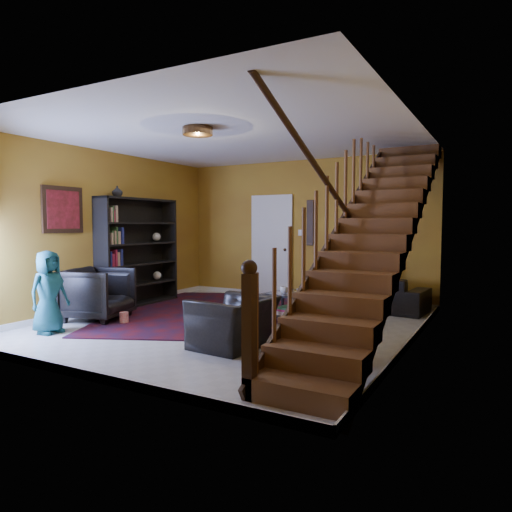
{
  "coord_description": "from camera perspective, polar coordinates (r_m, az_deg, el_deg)",
  "views": [
    {
      "loc": [
        3.63,
        -5.75,
        1.52
      ],
      "look_at": [
        0.21,
        0.4,
        1.03
      ],
      "focal_mm": 32.0,
      "sensor_mm": 36.0,
      "label": 1
    }
  ],
  "objects": [
    {
      "name": "coffee_table",
      "position": [
        6.94,
        6.53,
        -6.4
      ],
      "size": [
        1.34,
        0.94,
        0.47
      ],
      "rotation": [
        0.0,
        0.0,
        -0.19
      ],
      "color": "black",
      "rests_on": "floor"
    },
    {
      "name": "floor",
      "position": [
        6.96,
        -3.16,
        -8.62
      ],
      "size": [
        5.5,
        5.5,
        0.0
      ],
      "primitive_type": "plane",
      "color": "beige",
      "rests_on": "ground"
    },
    {
      "name": "wall_hanging",
      "position": [
        9.16,
        6.77,
        4.15
      ],
      "size": [
        0.14,
        0.03,
        0.9
      ],
      "primitive_type": "cube",
      "color": "black",
      "rests_on": "room"
    },
    {
      "name": "door",
      "position": [
        9.53,
        2.0,
        1.01
      ],
      "size": [
        0.82,
        0.05,
        2.05
      ],
      "primitive_type": "cube",
      "color": "silver",
      "rests_on": "floor"
    },
    {
      "name": "staircase",
      "position": [
        5.94,
        14.39,
        2.69
      ],
      "size": [
        0.95,
        5.02,
        3.18
      ],
      "color": "brown",
      "rests_on": "floor"
    },
    {
      "name": "person_adult_b",
      "position": [
        8.48,
        14.22,
        -5.02
      ],
      "size": [
        0.69,
        0.57,
        1.32
      ],
      "primitive_type": "imported",
      "rotation": [
        0.0,
        0.0,
        3.25
      ],
      "color": "black",
      "rests_on": "sofa"
    },
    {
      "name": "cup_b",
      "position": [
        6.87,
        6.15,
        -4.41
      ],
      "size": [
        0.14,
        0.14,
        0.1
      ],
      "primitive_type": "imported",
      "rotation": [
        0.0,
        0.0,
        0.34
      ],
      "color": "#999999",
      "rests_on": "coffee_table"
    },
    {
      "name": "sofa",
      "position": [
        8.43,
        13.61,
        -4.41
      ],
      "size": [
        2.15,
        1.0,
        0.61
      ],
      "primitive_type": "imported",
      "rotation": [
        0.0,
        0.0,
        3.05
      ],
      "color": "black",
      "rests_on": "floor"
    },
    {
      "name": "person_child",
      "position": [
        6.98,
        -24.5,
        -4.12
      ],
      "size": [
        0.38,
        0.57,
        1.16
      ],
      "primitive_type": "imported",
      "rotation": [
        0.0,
        0.0,
        1.56
      ],
      "color": "#175358",
      "rests_on": "armchair_left"
    },
    {
      "name": "cup_a",
      "position": [
        6.96,
        3.6,
        -4.26
      ],
      "size": [
        0.18,
        0.18,
        0.11
      ],
      "primitive_type": "imported",
      "rotation": [
        0.0,
        0.0,
        -0.37
      ],
      "color": "#999999",
      "rests_on": "coffee_table"
    },
    {
      "name": "rug",
      "position": [
        8.01,
        -4.6,
        -6.89
      ],
      "size": [
        4.92,
        5.17,
        0.02
      ],
      "primitive_type": "cube",
      "rotation": [
        0.0,
        0.0,
        0.42
      ],
      "color": "#450C11",
      "rests_on": "floor"
    },
    {
      "name": "armchair_right",
      "position": [
        5.69,
        -2.83,
        -8.3
      ],
      "size": [
        0.9,
        1.01,
        0.62
      ],
      "primitive_type": "imported",
      "rotation": [
        0.0,
        0.0,
        -1.64
      ],
      "color": "black",
      "rests_on": "floor"
    },
    {
      "name": "room",
      "position": [
        8.77,
        -5.9,
        -5.68
      ],
      "size": [
        5.5,
        5.5,
        5.5
      ],
      "color": "#B78F28",
      "rests_on": "ground"
    },
    {
      "name": "armchair_left",
      "position": [
        7.67,
        -19.17,
        -4.5
      ],
      "size": [
        1.11,
        1.1,
        0.83
      ],
      "primitive_type": "imported",
      "rotation": [
        0.0,
        0.0,
        1.83
      ],
      "color": "black",
      "rests_on": "floor"
    },
    {
      "name": "vase",
      "position": [
        8.42,
        -16.95,
        7.74
      ],
      "size": [
        0.18,
        0.18,
        0.19
      ],
      "primitive_type": "imported",
      "color": "#999999",
      "rests_on": "bookshelf"
    },
    {
      "name": "framed_picture",
      "position": [
        7.87,
        -23.01,
        5.35
      ],
      "size": [
        0.04,
        0.74,
        0.74
      ],
      "primitive_type": "cube",
      "color": "maroon",
      "rests_on": "room"
    },
    {
      "name": "popcorn_bucket",
      "position": [
        7.32,
        -16.17,
        -7.37
      ],
      "size": [
        0.15,
        0.15,
        0.16
      ],
      "primitive_type": "cylinder",
      "rotation": [
        0.0,
        0.0,
        -0.1
      ],
      "color": "red",
      "rests_on": "rug"
    },
    {
      "name": "person_adult_a",
      "position": [
        8.67,
        10.07,
        -5.23
      ],
      "size": [
        0.45,
        0.31,
        1.18
      ],
      "primitive_type": "imported",
      "rotation": [
        0.0,
        0.0,
        3.21
      ],
      "color": "black",
      "rests_on": "sofa"
    },
    {
      "name": "bowl",
      "position": [
        7.15,
        5.97,
        -4.29
      ],
      "size": [
        0.23,
        0.23,
        0.05
      ],
      "primitive_type": "imported",
      "rotation": [
        0.0,
        0.0,
        -0.21
      ],
      "color": "#999999",
      "rests_on": "coffee_table"
    },
    {
      "name": "ceiling_fixture",
      "position": [
        6.25,
        -7.3,
        15.2
      ],
      "size": [
        0.4,
        0.4,
        0.1
      ],
      "primitive_type": "cylinder",
      "color": "#3F2814",
      "rests_on": "room"
    },
    {
      "name": "bookshelf",
      "position": [
        8.77,
        -14.46,
        0.23
      ],
      "size": [
        0.35,
        1.8,
        2.0
      ],
      "color": "black",
      "rests_on": "floor"
    }
  ]
}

